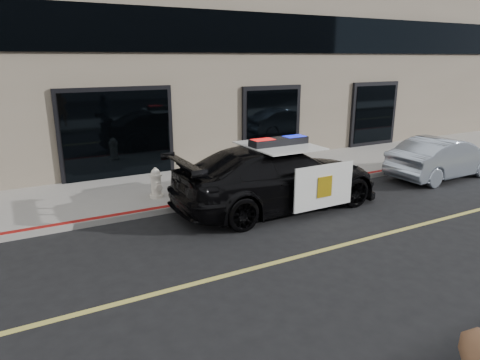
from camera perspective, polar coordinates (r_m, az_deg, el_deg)
name	(u,v)px	position (r m, az deg, el deg)	size (l,w,h in m)	color
ground	(266,265)	(8.07, 3.43, -11.29)	(120.00, 120.00, 0.00)	black
sidewalk_n	(170,188)	(12.49, -9.29, -1.07)	(60.00, 3.50, 0.15)	gray
police_car	(278,176)	(10.83, 5.11, 0.47)	(2.59, 5.56, 1.80)	black
silver_sedan	(443,158)	(14.98, 25.49, 2.71)	(4.00, 1.51, 1.30)	#AAB7C7
fire_hydrant	(156,184)	(11.38, -11.12, -0.49)	(0.36, 0.50, 0.80)	silver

